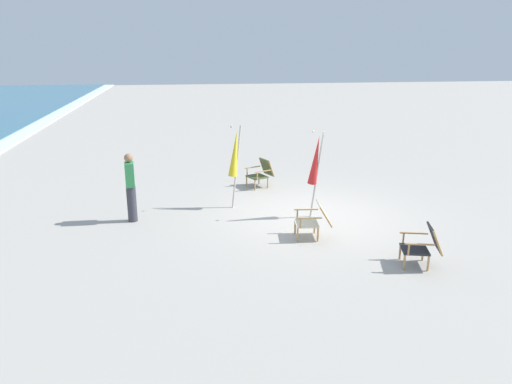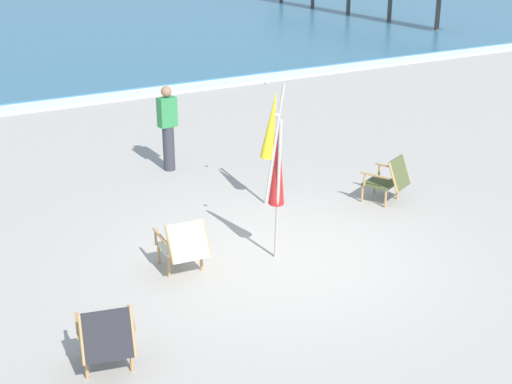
% 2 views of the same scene
% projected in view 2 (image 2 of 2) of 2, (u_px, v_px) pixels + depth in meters
% --- Properties ---
extents(ground_plane, '(80.00, 80.00, 0.00)m').
position_uv_depth(ground_plane, '(286.00, 257.00, 10.19)').
color(ground_plane, '#B2AAA0').
extents(surf_band, '(80.00, 1.10, 0.06)m').
position_uv_depth(surf_band, '(67.00, 102.00, 18.66)').
color(surf_band, white).
rests_on(surf_band, ground).
extents(beach_chair_far_center, '(0.65, 0.82, 0.78)m').
position_uv_depth(beach_chair_far_center, '(183.00, 244.00, 9.60)').
color(beach_chair_far_center, beige).
rests_on(beach_chair_far_center, ground).
extents(beach_chair_back_left, '(0.80, 0.86, 0.81)m').
position_uv_depth(beach_chair_back_left, '(389.00, 179.00, 11.98)').
color(beach_chair_back_left, '#515B33').
rests_on(beach_chair_back_left, ground).
extents(beach_chair_front_right, '(0.73, 0.83, 0.81)m').
position_uv_depth(beach_chair_front_right, '(107.00, 337.00, 7.46)').
color(beach_chair_front_right, '#28282D').
rests_on(beach_chair_front_right, ground).
extents(umbrella_furled_red, '(0.33, 0.41, 2.12)m').
position_uv_depth(umbrella_furled_red, '(278.00, 167.00, 9.61)').
color(umbrella_furled_red, '#B7B2A8').
rests_on(umbrella_furled_red, ground).
extents(umbrella_furled_yellow, '(0.41, 0.44, 2.11)m').
position_uv_depth(umbrella_furled_yellow, '(272.00, 126.00, 11.55)').
color(umbrella_furled_yellow, '#B7B2A8').
rests_on(umbrella_furled_yellow, ground).
extents(person_near_chairs, '(0.36, 0.23, 1.63)m').
position_uv_depth(person_near_chairs, '(168.00, 128.00, 13.41)').
color(person_near_chairs, '#383842').
rests_on(person_near_chairs, ground).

